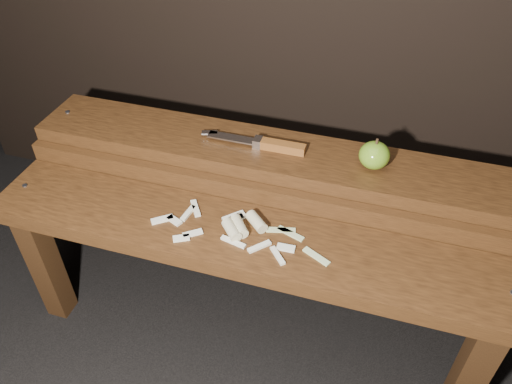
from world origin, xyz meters
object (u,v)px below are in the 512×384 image
(knife, at_px, (269,144))
(bench_front_tier, at_px, (241,257))
(bench_rear_tier, at_px, (268,177))
(apple, at_px, (374,155))

(knife, bearing_deg, bench_front_tier, -90.11)
(knife, bearing_deg, bench_rear_tier, -95.49)
(bench_front_tier, bearing_deg, apple, 43.02)
(apple, bearing_deg, knife, 179.97)
(bench_rear_tier, bearing_deg, knife, 84.51)
(bench_front_tier, xyz_separation_m, apple, (0.25, 0.23, 0.18))
(bench_front_tier, distance_m, bench_rear_tier, 0.23)
(bench_rear_tier, distance_m, knife, 0.10)
(bench_rear_tier, bearing_deg, bench_front_tier, -90.00)
(bench_rear_tier, relative_size, knife, 4.52)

